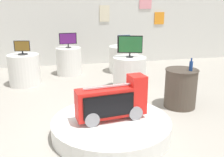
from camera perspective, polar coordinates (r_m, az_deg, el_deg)
ground_plane at (r=4.38m, az=-4.92°, el=-10.96°), size 30.00×30.00×0.00m
back_wall_display at (r=8.67m, az=-9.63°, el=13.88°), size 12.89×0.13×3.31m
main_display_pedestal at (r=4.13m, az=-0.15°, el=-10.73°), size 1.89×1.89×0.25m
novelty_firetruck_tv at (r=3.96m, az=0.15°, el=-5.45°), size 1.13×0.46×0.69m
display_pedestal_left_rear at (r=7.57m, az=-9.66°, el=3.89°), size 0.73×0.73×0.79m
tv_on_left_rear at (r=7.46m, az=-9.90°, el=8.71°), size 0.50×0.16×0.43m
display_pedestal_center_rear at (r=6.85m, az=-19.14°, el=1.87°), size 0.78×0.78×0.79m
tv_on_center_rear at (r=6.73m, az=-19.59°, el=6.58°), size 0.39×0.24×0.35m
display_pedestal_right_rear at (r=7.74m, az=2.62°, el=4.39°), size 0.88×0.88×0.79m
tv_on_right_rear at (r=7.64m, az=2.68°, el=8.70°), size 0.40×0.20×0.35m
display_pedestal_far_right at (r=6.17m, az=3.93°, el=1.22°), size 0.80×0.80×0.79m
tv_on_far_right at (r=6.02m, az=4.08°, el=7.52°), size 0.58×0.20×0.51m
side_table_round at (r=5.25m, az=15.19°, el=-2.06°), size 0.65×0.65×0.78m
bottle_on_side_table at (r=5.07m, az=17.36°, el=2.77°), size 0.07×0.07×0.25m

